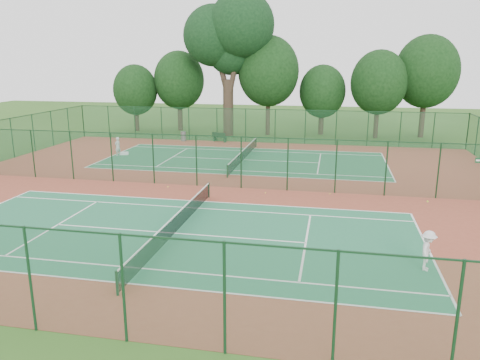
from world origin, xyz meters
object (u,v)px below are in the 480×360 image
player_near (428,251)px  kit_bag (124,153)px  player_far (118,146)px  trash_bin (183,136)px  big_tree (229,35)px  bench (219,137)px

player_near → kit_bag: 30.04m
player_far → trash_bin: (3.26, 8.80, -0.36)m
player_far → big_tree: 18.55m
trash_bin → big_tree: 12.27m
kit_bag → big_tree: (6.83, 13.28, 10.86)m
player_near → bench: bearing=44.7°
player_near → bench: (-15.63, 28.50, -0.33)m
big_tree → trash_bin: bearing=-128.3°
player_near → big_tree: big_tree is taller
player_far → trash_bin: size_ratio=1.70×
player_near → player_far: size_ratio=1.00×
player_far → kit_bag: 0.93m
trash_bin → big_tree: big_tree is taller
player_near → kit_bag: size_ratio=2.27×
player_far → big_tree: big_tree is taller
player_near → big_tree: (-15.59, 33.26, 10.15)m
player_far → trash_bin: 9.39m
trash_bin → bench: 3.88m
trash_bin → kit_bag: size_ratio=1.34×
player_near → trash_bin: 34.36m
player_far → trash_bin: player_far is taller
player_far → big_tree: size_ratio=0.11×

